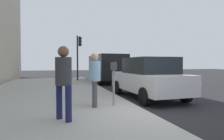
{
  "coord_description": "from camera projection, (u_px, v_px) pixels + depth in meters",
  "views": [
    {
      "loc": [
        -5.28,
        2.51,
        1.51
      ],
      "look_at": [
        1.54,
        0.57,
        1.28
      ],
      "focal_mm": 31.44,
      "sensor_mm": 36.0,
      "label": 1
    }
  ],
  "objects": [
    {
      "name": "ground_plane",
      "position": [
        145.0,
        114.0,
        5.81
      ],
      "size": [
        80.0,
        80.0,
        0.0
      ],
      "primitive_type": "plane",
      "color": "#232326",
      "rests_on": "ground"
    },
    {
      "name": "parking_meter",
      "position": [
        114.0,
        74.0,
        6.32
      ],
      "size": [
        0.36,
        0.12,
        1.41
      ],
      "color": "gray",
      "rests_on": "sidewalk_slab"
    },
    {
      "name": "parked_van_far",
      "position": [
        106.0,
        67.0,
        15.64
      ],
      "size": [
        5.21,
        2.14,
        2.18
      ],
      "color": "black",
      "rests_on": "ground_plane"
    },
    {
      "name": "traffic_signal",
      "position": [
        79.0,
        50.0,
        15.84
      ],
      "size": [
        0.24,
        0.44,
        3.6
      ],
      "color": "black",
      "rests_on": "sidewalk_slab"
    },
    {
      "name": "sidewalk_slab",
      "position": [
        37.0,
        120.0,
        4.99
      ],
      "size": [
        28.0,
        6.0,
        0.15
      ],
      "primitive_type": "cube",
      "color": "#A8A59E",
      "rests_on": "ground_plane"
    },
    {
      "name": "parked_sedan_near",
      "position": [
        148.0,
        78.0,
        8.57
      ],
      "size": [
        4.47,
        2.1,
        1.77
      ],
      "color": "silver",
      "rests_on": "ground_plane"
    },
    {
      "name": "pedestrian_bystander",
      "position": [
        64.0,
        77.0,
        4.66
      ],
      "size": [
        0.48,
        0.39,
        1.78
      ],
      "rotation": [
        0.0,
        0.0,
        -1.02
      ],
      "color": "#191E4C",
      "rests_on": "sidewalk_slab"
    },
    {
      "name": "pedestrian_at_meter",
      "position": [
        95.0,
        75.0,
        6.23
      ],
      "size": [
        0.51,
        0.37,
        1.7
      ],
      "rotation": [
        0.0,
        0.0,
        -1.8
      ],
      "color": "#47474C",
      "rests_on": "sidewalk_slab"
    }
  ]
}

